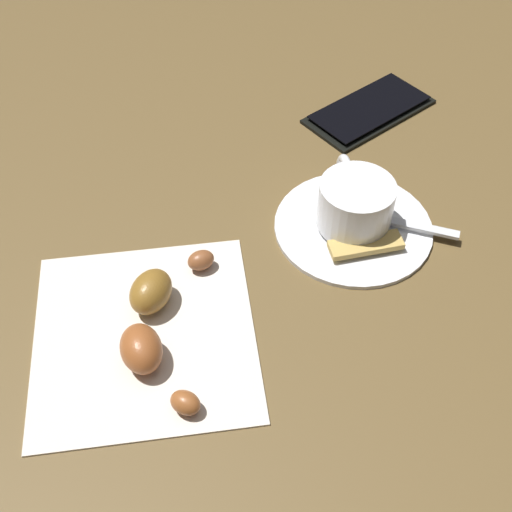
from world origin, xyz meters
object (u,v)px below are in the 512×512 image
at_px(napkin, 144,334).
at_px(cell_phone, 369,110).
at_px(sugar_packet, 366,245).
at_px(croissant, 153,320).
at_px(saucer, 353,225).
at_px(espresso_cup, 355,203).
at_px(teaspoon, 367,215).

xyz_separation_m(napkin, cell_phone, (-0.28, -0.24, 0.00)).
bearing_deg(sugar_packet, croissant, -167.07).
relative_size(sugar_packet, croissant, 0.42).
bearing_deg(cell_phone, napkin, 40.39).
height_order(saucer, cell_phone, same).
bearing_deg(croissant, napkin, -0.27).
bearing_deg(sugar_packet, cell_phone, 69.42).
relative_size(espresso_cup, sugar_packet, 1.41).
distance_m(saucer, napkin, 0.22).
distance_m(croissant, cell_phone, 0.37).
bearing_deg(napkin, espresso_cup, -159.48).
distance_m(sugar_packet, croissant, 0.20).
bearing_deg(croissant, cell_phone, -138.68).
bearing_deg(saucer, cell_phone, -114.90).
xyz_separation_m(saucer, espresso_cup, (0.00, -0.00, 0.03)).
xyz_separation_m(espresso_cup, sugar_packet, (-0.00, 0.03, -0.02)).
bearing_deg(napkin, sugar_packet, -168.34).
distance_m(sugar_packet, cell_phone, 0.21).
xyz_separation_m(espresso_cup, croissant, (0.20, 0.08, -0.01)).
bearing_deg(cell_phone, croissant, 41.32).
xyz_separation_m(sugar_packet, napkin, (0.21, 0.04, -0.01)).
height_order(espresso_cup, croissant, espresso_cup).
height_order(espresso_cup, sugar_packet, espresso_cup).
bearing_deg(cell_phone, teaspoon, 68.65).
bearing_deg(espresso_cup, sugar_packet, 90.95).
bearing_deg(napkin, cell_phone, -139.61).
distance_m(espresso_cup, teaspoon, 0.02).
bearing_deg(cell_phone, saucer, 65.10).
bearing_deg(cell_phone, espresso_cup, 64.58).
xyz_separation_m(saucer, teaspoon, (-0.01, -0.00, 0.01)).
distance_m(saucer, sugar_packet, 0.03).
bearing_deg(espresso_cup, teaspoon, -174.32).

